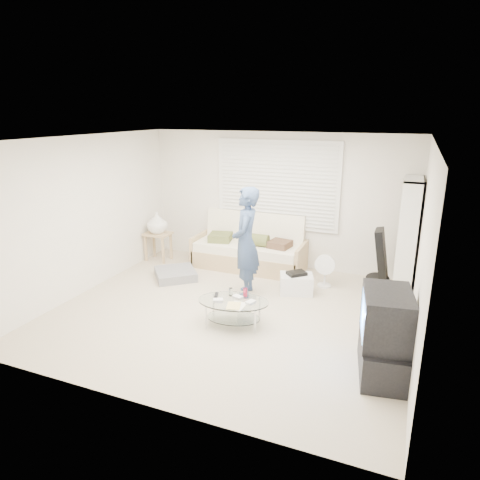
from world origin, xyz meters
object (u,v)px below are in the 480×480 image
at_px(futon_sofa, 250,250).
at_px(tv_unit, 384,335).
at_px(coffee_table, 234,305).
at_px(bookshelf, 407,238).

relative_size(futon_sofa, tv_unit, 2.11).
bearing_deg(tv_unit, futon_sofa, 134.46).
bearing_deg(coffee_table, futon_sofa, 105.36).
bearing_deg(bookshelf, futon_sofa, 175.98).
relative_size(bookshelf, coffee_table, 1.75).
bearing_deg(bookshelf, coffee_table, -136.24).
relative_size(bookshelf, tv_unit, 1.90).
bearing_deg(futon_sofa, bookshelf, -4.02).
distance_m(bookshelf, coffee_table, 3.00).
xyz_separation_m(tv_unit, coffee_table, (-1.99, 0.43, -0.19)).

